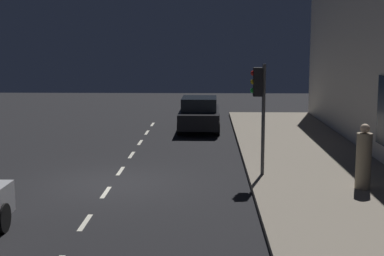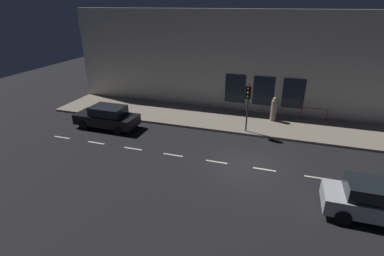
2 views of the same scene
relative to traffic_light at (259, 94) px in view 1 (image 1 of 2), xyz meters
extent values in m
plane|color=black|center=(-4.28, -0.65, -2.56)|extent=(60.00, 60.00, 0.00)
cube|color=gray|center=(1.97, -0.65, -2.49)|extent=(4.50, 32.00, 0.15)
cube|color=beige|center=(-4.28, -4.25, -2.56)|extent=(0.12, 1.20, 0.01)
cube|color=beige|center=(-4.28, -1.65, -2.56)|extent=(0.12, 1.20, 0.01)
cube|color=beige|center=(-4.28, 0.95, -2.56)|extent=(0.12, 1.20, 0.01)
cube|color=beige|center=(-4.28, 3.55, -2.56)|extent=(0.12, 1.20, 0.01)
cube|color=beige|center=(-4.28, 6.15, -2.56)|extent=(0.12, 1.20, 0.01)
cube|color=beige|center=(-4.28, 8.75, -2.56)|extent=(0.12, 1.20, 0.01)
cube|color=beige|center=(-4.28, 11.35, -2.56)|extent=(0.12, 1.20, 0.01)
cylinder|color=#424244|center=(0.14, 0.00, -0.77)|extent=(0.11, 0.11, 3.29)
cube|color=black|center=(-0.05, 0.00, 0.35)|extent=(0.26, 0.32, 0.84)
sphere|color=red|center=(-0.19, 0.00, 0.61)|extent=(0.15, 0.15, 0.15)
sphere|color=gold|center=(-0.19, 0.00, 0.35)|extent=(0.15, 0.15, 0.15)
sphere|color=green|center=(-0.19, 0.00, 0.10)|extent=(0.15, 0.15, 0.15)
cylinder|color=black|center=(-5.93, -4.96, -2.24)|extent=(0.22, 0.64, 0.64)
cube|color=black|center=(-1.89, 9.43, -1.93)|extent=(1.85, 4.41, 0.70)
cube|color=black|center=(-1.90, 9.25, -1.28)|extent=(1.61, 2.30, 0.60)
cylinder|color=black|center=(-2.71, 10.80, -2.24)|extent=(0.23, 0.64, 0.64)
cylinder|color=black|center=(-1.04, 10.78, -2.24)|extent=(0.23, 0.64, 0.64)
cylinder|color=black|center=(-2.75, 8.08, -2.24)|extent=(0.23, 0.64, 0.64)
cylinder|color=black|center=(-1.07, 8.05, -2.24)|extent=(0.23, 0.64, 0.64)
cylinder|color=gray|center=(2.68, -1.60, -1.66)|extent=(0.55, 0.55, 1.52)
sphere|color=beige|center=(2.68, -1.60, -0.77)|extent=(0.26, 0.26, 0.26)
cube|color=beige|center=(2.63, -1.49, -0.77)|extent=(0.08, 0.07, 0.07)
camera|label=1|loc=(-1.51, -16.42, 1.46)|focal=52.33mm
camera|label=2|loc=(-18.25, -2.12, 5.63)|focal=27.49mm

